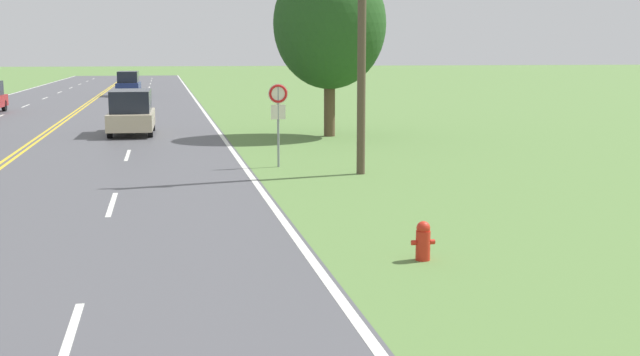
# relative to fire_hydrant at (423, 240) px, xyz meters

# --- Properties ---
(fire_hydrant) EXTENTS (0.41, 0.25, 0.67)m
(fire_hydrant) POSITION_rel_fire_hydrant_xyz_m (0.00, 0.00, 0.00)
(fire_hydrant) COLOR red
(fire_hydrant) RESTS_ON ground
(traffic_sign) EXTENTS (0.60, 0.10, 2.53)m
(traffic_sign) POSITION_rel_fire_hydrant_xyz_m (-0.80, 11.43, 1.57)
(traffic_sign) COLOR gray
(traffic_sign) RESTS_ON ground
(utility_pole_midground) EXTENTS (1.80, 0.24, 8.91)m
(utility_pole_midground) POSITION_rel_fire_hydrant_xyz_m (1.31, 9.58, 4.27)
(utility_pole_midground) COLOR brown
(utility_pole_midground) RESTS_ON ground
(tree_mid_treeline) EXTENTS (4.61, 4.61, 7.26)m
(tree_mid_treeline) POSITION_rel_fire_hydrant_xyz_m (2.57, 20.00, 4.25)
(tree_mid_treeline) COLOR brown
(tree_mid_treeline) RESTS_ON ground
(car_champagne_van_approaching) EXTENTS (1.92, 4.61, 1.88)m
(car_champagne_van_approaching) POSITION_rel_fire_hydrant_xyz_m (-5.52, 22.31, 0.62)
(car_champagne_van_approaching) COLOR black
(car_champagne_van_approaching) RESTS_ON ground
(car_dark_blue_van_mid_far) EXTENTS (1.85, 4.36, 1.95)m
(car_dark_blue_van_mid_far) POSITION_rel_fire_hydrant_xyz_m (-6.80, 53.13, 0.66)
(car_dark_blue_van_mid_far) COLOR black
(car_dark_blue_van_mid_far) RESTS_ON ground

